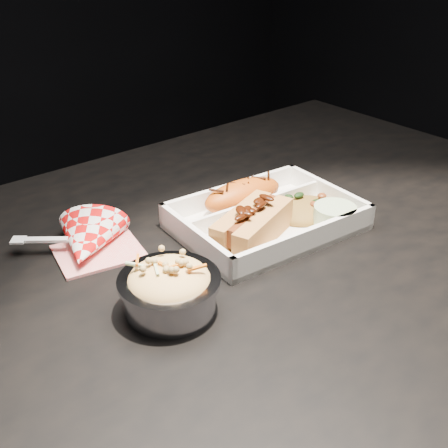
{
  "coord_description": "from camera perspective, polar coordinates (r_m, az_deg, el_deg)",
  "views": [
    {
      "loc": [
        -0.43,
        -0.5,
        1.15
      ],
      "look_at": [
        -0.04,
        -0.03,
        0.81
      ],
      "focal_mm": 45.0,
      "sensor_mm": 36.0,
      "label": 1
    }
  ],
  "objects": [
    {
      "name": "food_tray",
      "position": [
        0.81,
        4.24,
        0.32
      ],
      "size": [
        0.26,
        0.2,
        0.04
      ],
      "rotation": [
        0.0,
        0.0,
        -0.08
      ],
      "color": "white",
      "rests_on": "dining_table"
    },
    {
      "name": "hotdog",
      "position": [
        0.76,
        2.91,
        0.1
      ],
      "size": [
        0.14,
        0.1,
        0.06
      ],
      "rotation": [
        0.0,
        0.0,
        0.34
      ],
      "color": "#C28342",
      "rests_on": "food_tray"
    },
    {
      "name": "fried_rice_mound",
      "position": [
        0.83,
        8.27,
        2.02
      ],
      "size": [
        0.11,
        0.09,
        0.03
      ],
      "primitive_type": "ellipsoid",
      "rotation": [
        0.0,
        0.0,
        -0.08
      ],
      "color": "olive",
      "rests_on": "food_tray"
    },
    {
      "name": "napkin_fork",
      "position": [
        0.77,
        -13.72,
        -1.77
      ],
      "size": [
        0.16,
        0.15,
        0.1
      ],
      "rotation": [
        0.0,
        0.0,
        -0.67
      ],
      "color": "red",
      "rests_on": "dining_table"
    },
    {
      "name": "dining_table",
      "position": [
        0.82,
        1.09,
        -7.64
      ],
      "size": [
        1.2,
        0.8,
        0.75
      ],
      "color": "black",
      "rests_on": "ground"
    },
    {
      "name": "cupcake_liner",
      "position": [
        0.81,
        11.16,
        0.8
      ],
      "size": [
        0.06,
        0.06,
        0.03
      ],
      "primitive_type": "cylinder",
      "color": "#A9C393",
      "rests_on": "food_tray"
    },
    {
      "name": "foil_coleslaw_cup",
      "position": [
        0.63,
        -5.56,
        -6.4
      ],
      "size": [
        0.12,
        0.12,
        0.07
      ],
      "color": "silver",
      "rests_on": "dining_table"
    },
    {
      "name": "fried_pastry",
      "position": [
        0.84,
        1.94,
        2.98
      ],
      "size": [
        0.14,
        0.06,
        0.04
      ],
      "primitive_type": "ellipsoid",
      "rotation": [
        0.0,
        0.0,
        -0.08
      ],
      "color": "#C55513",
      "rests_on": "food_tray"
    }
  ]
}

